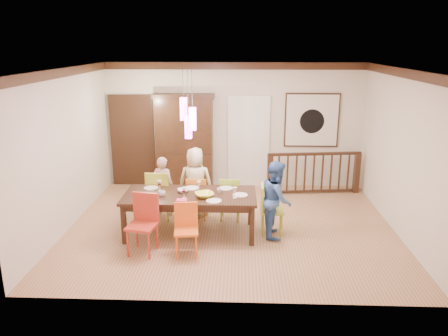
{
  "coord_description": "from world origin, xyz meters",
  "views": [
    {
      "loc": [
        0.18,
        -7.58,
        3.32
      ],
      "look_at": [
        -0.13,
        0.04,
        1.13
      ],
      "focal_mm": 35.0,
      "sensor_mm": 36.0,
      "label": 1
    }
  ],
  "objects_px": {
    "chair_far_left": "(160,191)",
    "china_hutch": "(184,141)",
    "dining_table": "(190,198)",
    "chair_end_right": "(272,206)",
    "balustrade": "(314,172)",
    "person_far_left": "(163,186)",
    "person_end_right": "(276,199)",
    "person_far_mid": "(195,182)"
  },
  "relations": [
    {
      "from": "chair_far_left",
      "to": "chair_end_right",
      "type": "bearing_deg",
      "value": 167.29
    },
    {
      "from": "balustrade",
      "to": "chair_far_left",
      "type": "bearing_deg",
      "value": -159.92
    },
    {
      "from": "chair_end_right",
      "to": "balustrade",
      "type": "distance_m",
      "value": 2.48
    },
    {
      "from": "chair_end_right",
      "to": "person_far_mid",
      "type": "bearing_deg",
      "value": 61.66
    },
    {
      "from": "dining_table",
      "to": "person_far_left",
      "type": "bearing_deg",
      "value": 125.04
    },
    {
      "from": "china_hutch",
      "to": "balustrade",
      "type": "relative_size",
      "value": 1.03
    },
    {
      "from": "balustrade",
      "to": "person_far_left",
      "type": "distance_m",
      "value": 3.48
    },
    {
      "from": "person_far_mid",
      "to": "dining_table",
      "type": "bearing_deg",
      "value": 91.12
    },
    {
      "from": "dining_table",
      "to": "balustrade",
      "type": "height_order",
      "value": "balustrade"
    },
    {
      "from": "china_hutch",
      "to": "person_far_mid",
      "type": "relative_size",
      "value": 1.6
    },
    {
      "from": "person_far_left",
      "to": "person_end_right",
      "type": "bearing_deg",
      "value": 168.83
    },
    {
      "from": "chair_far_left",
      "to": "person_end_right",
      "type": "distance_m",
      "value": 2.3
    },
    {
      "from": "person_end_right",
      "to": "person_far_left",
      "type": "bearing_deg",
      "value": 67.77
    },
    {
      "from": "dining_table",
      "to": "china_hutch",
      "type": "bearing_deg",
      "value": 98.59
    },
    {
      "from": "chair_far_left",
      "to": "chair_end_right",
      "type": "distance_m",
      "value": 2.22
    },
    {
      "from": "dining_table",
      "to": "chair_end_right",
      "type": "bearing_deg",
      "value": 2.02
    },
    {
      "from": "chair_end_right",
      "to": "person_end_right",
      "type": "bearing_deg",
      "value": -139.66
    },
    {
      "from": "chair_far_left",
      "to": "person_far_mid",
      "type": "distance_m",
      "value": 0.71
    },
    {
      "from": "balustrade",
      "to": "person_far_left",
      "type": "height_order",
      "value": "person_far_left"
    },
    {
      "from": "chair_end_right",
      "to": "china_hutch",
      "type": "xyz_separation_m",
      "value": [
        -1.89,
        2.57,
        0.59
      ]
    },
    {
      "from": "dining_table",
      "to": "person_far_mid",
      "type": "distance_m",
      "value": 0.89
    },
    {
      "from": "chair_far_left",
      "to": "china_hutch",
      "type": "xyz_separation_m",
      "value": [
        0.24,
        1.96,
        0.55
      ]
    },
    {
      "from": "balustrade",
      "to": "person_end_right",
      "type": "relative_size",
      "value": 1.56
    },
    {
      "from": "china_hutch",
      "to": "balustrade",
      "type": "xyz_separation_m",
      "value": [
        2.97,
        -0.35,
        -0.61
      ]
    },
    {
      "from": "chair_far_left",
      "to": "china_hutch",
      "type": "relative_size",
      "value": 0.44
    },
    {
      "from": "chair_far_left",
      "to": "person_far_left",
      "type": "relative_size",
      "value": 0.83
    },
    {
      "from": "person_far_mid",
      "to": "person_end_right",
      "type": "xyz_separation_m",
      "value": [
        1.52,
        -0.9,
        -0.01
      ]
    },
    {
      "from": "china_hutch",
      "to": "person_far_left",
      "type": "relative_size",
      "value": 1.85
    },
    {
      "from": "china_hutch",
      "to": "balustrade",
      "type": "height_order",
      "value": "china_hutch"
    },
    {
      "from": "dining_table",
      "to": "balustrade",
      "type": "xyz_separation_m",
      "value": [
        2.54,
        2.3,
        -0.17
      ]
    },
    {
      "from": "chair_far_left",
      "to": "balustrade",
      "type": "height_order",
      "value": "chair_far_left"
    },
    {
      "from": "china_hutch",
      "to": "dining_table",
      "type": "bearing_deg",
      "value": -80.84
    },
    {
      "from": "dining_table",
      "to": "person_end_right",
      "type": "xyz_separation_m",
      "value": [
        1.52,
        -0.01,
        0.01
      ]
    },
    {
      "from": "chair_end_right",
      "to": "person_end_right",
      "type": "distance_m",
      "value": 0.19
    },
    {
      "from": "dining_table",
      "to": "china_hutch",
      "type": "xyz_separation_m",
      "value": [
        -0.43,
        2.64,
        0.44
      ]
    },
    {
      "from": "chair_end_right",
      "to": "person_end_right",
      "type": "relative_size",
      "value": 0.67
    },
    {
      "from": "chair_end_right",
      "to": "balustrade",
      "type": "height_order",
      "value": "balustrade"
    },
    {
      "from": "chair_far_left",
      "to": "chair_end_right",
      "type": "height_order",
      "value": "chair_far_left"
    },
    {
      "from": "chair_end_right",
      "to": "balustrade",
      "type": "xyz_separation_m",
      "value": [
        1.08,
        2.23,
        -0.02
      ]
    },
    {
      "from": "dining_table",
      "to": "person_far_left",
      "type": "xyz_separation_m",
      "value": [
        -0.64,
        0.9,
        -0.08
      ]
    },
    {
      "from": "dining_table",
      "to": "person_end_right",
      "type": "bearing_deg",
      "value": -0.83
    },
    {
      "from": "chair_far_left",
      "to": "person_far_left",
      "type": "xyz_separation_m",
      "value": [
        0.02,
        0.22,
        0.03
      ]
    }
  ]
}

